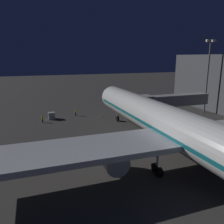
{
  "coord_description": "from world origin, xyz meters",
  "views": [
    {
      "loc": [
        18.86,
        37.79,
        14.99
      ],
      "look_at": [
        3.0,
        -6.73,
        3.5
      ],
      "focal_mm": 36.44,
      "sensor_mm": 36.0,
      "label": 1
    }
  ],
  "objects_px": {
    "baggage_container_mid_row": "(52,116)",
    "ground_crew_marshaller_fwd": "(42,119)",
    "ground_crew_by_belt_loader": "(76,112)",
    "traffic_cone_nose_port": "(118,114)",
    "airliner_at_gate": "(179,130)",
    "traffic_cone_nose_starboard": "(102,115)",
    "jet_bridge": "(167,101)",
    "apron_floodlight_mast": "(208,72)"
  },
  "relations": [
    {
      "from": "airliner_at_gate",
      "to": "ground_crew_by_belt_loader",
      "type": "distance_m",
      "value": 33.6
    },
    {
      "from": "airliner_at_gate",
      "to": "ground_crew_marshaller_fwd",
      "type": "xyz_separation_m",
      "value": [
        17.01,
        -28.57,
        -4.2
      ]
    },
    {
      "from": "ground_crew_marshaller_fwd",
      "to": "traffic_cone_nose_starboard",
      "type": "distance_m",
      "value": 14.84
    },
    {
      "from": "airliner_at_gate",
      "to": "traffic_cone_nose_starboard",
      "type": "relative_size",
      "value": 109.32
    },
    {
      "from": "baggage_container_mid_row",
      "to": "airliner_at_gate",
      "type": "bearing_deg",
      "value": 115.47
    },
    {
      "from": "ground_crew_marshaller_fwd",
      "to": "traffic_cone_nose_starboard",
      "type": "bearing_deg",
      "value": -177.35
    },
    {
      "from": "jet_bridge",
      "to": "ground_crew_marshaller_fwd",
      "type": "height_order",
      "value": "jet_bridge"
    },
    {
      "from": "ground_crew_by_belt_loader",
      "to": "ground_crew_marshaller_fwd",
      "type": "bearing_deg",
      "value": 23.31
    },
    {
      "from": "ground_crew_by_belt_loader",
      "to": "traffic_cone_nose_starboard",
      "type": "relative_size",
      "value": 3.21
    },
    {
      "from": "airliner_at_gate",
      "to": "traffic_cone_nose_port",
      "type": "bearing_deg",
      "value": -94.3
    },
    {
      "from": "airliner_at_gate",
      "to": "apron_floodlight_mast",
      "type": "height_order",
      "value": "apron_floodlight_mast"
    },
    {
      "from": "jet_bridge",
      "to": "traffic_cone_nose_starboard",
      "type": "distance_m",
      "value": 17.12
    },
    {
      "from": "jet_bridge",
      "to": "ground_crew_by_belt_loader",
      "type": "distance_m",
      "value": 23.54
    },
    {
      "from": "ground_crew_by_belt_loader",
      "to": "jet_bridge",
      "type": "bearing_deg",
      "value": 142.96
    },
    {
      "from": "airliner_at_gate",
      "to": "jet_bridge",
      "type": "distance_m",
      "value": 20.83
    },
    {
      "from": "apron_floodlight_mast",
      "to": "ground_crew_marshaller_fwd",
      "type": "xyz_separation_m",
      "value": [
        42.51,
        -5.02,
        -10.2
      ]
    },
    {
      "from": "jet_bridge",
      "to": "traffic_cone_nose_port",
      "type": "bearing_deg",
      "value": -54.7
    },
    {
      "from": "apron_floodlight_mast",
      "to": "ground_crew_by_belt_loader",
      "type": "relative_size",
      "value": 10.96
    },
    {
      "from": "airliner_at_gate",
      "to": "traffic_cone_nose_starboard",
      "type": "height_order",
      "value": "airliner_at_gate"
    },
    {
      "from": "ground_crew_marshaller_fwd",
      "to": "jet_bridge",
      "type": "bearing_deg",
      "value": 159.14
    },
    {
      "from": "baggage_container_mid_row",
      "to": "ground_crew_marshaller_fwd",
      "type": "bearing_deg",
      "value": 46.23
    },
    {
      "from": "ground_crew_by_belt_loader",
      "to": "traffic_cone_nose_port",
      "type": "height_order",
      "value": "ground_crew_by_belt_loader"
    },
    {
      "from": "jet_bridge",
      "to": "baggage_container_mid_row",
      "type": "xyz_separation_m",
      "value": [
        24.7,
        -12.65,
        -4.43
      ]
    },
    {
      "from": "jet_bridge",
      "to": "baggage_container_mid_row",
      "type": "relative_size",
      "value": 10.77
    },
    {
      "from": "traffic_cone_nose_port",
      "to": "baggage_container_mid_row",
      "type": "bearing_deg",
      "value": -5.69
    },
    {
      "from": "baggage_container_mid_row",
      "to": "traffic_cone_nose_starboard",
      "type": "xyz_separation_m",
      "value": [
        -12.54,
        1.69,
        -0.56
      ]
    },
    {
      "from": "jet_bridge",
      "to": "traffic_cone_nose_port",
      "type": "xyz_separation_m",
      "value": [
        7.76,
        -10.96,
        -4.99
      ]
    },
    {
      "from": "airliner_at_gate",
      "to": "baggage_container_mid_row",
      "type": "height_order",
      "value": "airliner_at_gate"
    },
    {
      "from": "airliner_at_gate",
      "to": "traffic_cone_nose_port",
      "type": "height_order",
      "value": "airliner_at_gate"
    },
    {
      "from": "baggage_container_mid_row",
      "to": "traffic_cone_nose_port",
      "type": "height_order",
      "value": "baggage_container_mid_row"
    },
    {
      "from": "ground_crew_marshaller_fwd",
      "to": "traffic_cone_nose_starboard",
      "type": "relative_size",
      "value": 3.05
    },
    {
      "from": "ground_crew_by_belt_loader",
      "to": "ground_crew_marshaller_fwd",
      "type": "relative_size",
      "value": 1.05
    },
    {
      "from": "ground_crew_marshaller_fwd",
      "to": "baggage_container_mid_row",
      "type": "bearing_deg",
      "value": -133.77
    },
    {
      "from": "apron_floodlight_mast",
      "to": "ground_crew_marshaller_fwd",
      "type": "distance_m",
      "value": 44.0
    },
    {
      "from": "traffic_cone_nose_starboard",
      "to": "baggage_container_mid_row",
      "type": "bearing_deg",
      "value": -7.66
    },
    {
      "from": "apron_floodlight_mast",
      "to": "airliner_at_gate",
      "type": "bearing_deg",
      "value": 42.73
    },
    {
      "from": "baggage_container_mid_row",
      "to": "ground_crew_marshaller_fwd",
      "type": "distance_m",
      "value": 3.29
    },
    {
      "from": "traffic_cone_nose_port",
      "to": "traffic_cone_nose_starboard",
      "type": "relative_size",
      "value": 1.0
    },
    {
      "from": "apron_floodlight_mast",
      "to": "ground_crew_marshaller_fwd",
      "type": "relative_size",
      "value": 11.5
    },
    {
      "from": "ground_crew_by_belt_loader",
      "to": "ground_crew_marshaller_fwd",
      "type": "distance_m",
      "value": 9.26
    },
    {
      "from": "ground_crew_by_belt_loader",
      "to": "ground_crew_marshaller_fwd",
      "type": "xyz_separation_m",
      "value": [
        8.5,
        3.66,
        -0.05
      ]
    },
    {
      "from": "traffic_cone_nose_port",
      "to": "apron_floodlight_mast",
      "type": "bearing_deg",
      "value": 166.25
    }
  ]
}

